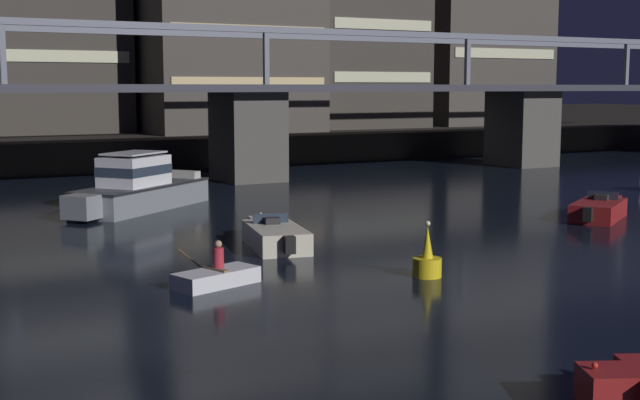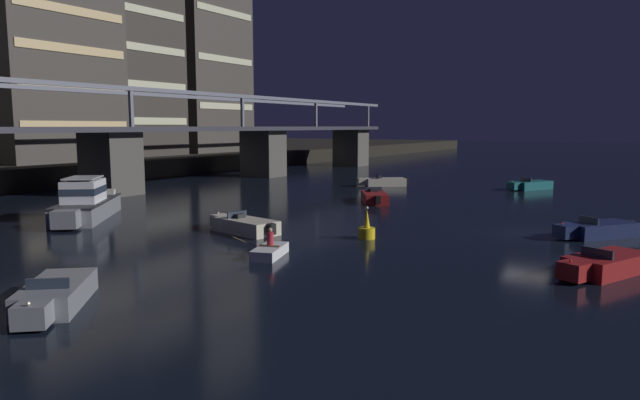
% 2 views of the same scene
% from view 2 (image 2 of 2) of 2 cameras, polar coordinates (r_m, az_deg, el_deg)
% --- Properties ---
extents(ground_plane, '(400.00, 400.00, 0.00)m').
position_cam_2_polar(ground_plane, '(34.54, 19.99, -3.17)').
color(ground_plane, black).
extents(river_bridge, '(94.63, 6.40, 9.38)m').
position_cam_2_polar(river_bridge, '(53.81, -20.16, 4.85)').
color(river_bridge, '#4C4944').
rests_on(river_bridge, ground).
extents(tower_central, '(13.87, 12.61, 20.35)m').
position_cam_2_polar(tower_central, '(71.97, -26.21, 11.55)').
color(tower_central, '#423D38').
rests_on(tower_central, far_riverbank).
extents(tower_east_tall, '(10.57, 13.94, 23.02)m').
position_cam_2_polar(tower_east_tall, '(82.25, -19.29, 12.20)').
color(tower_east_tall, '#38332D').
rests_on(tower_east_tall, far_riverbank).
extents(tower_east_low, '(12.71, 11.83, 34.35)m').
position_cam_2_polar(tower_east_low, '(91.39, -12.26, 15.49)').
color(tower_east_low, '#423D38').
rests_on(tower_east_low, far_riverbank).
extents(cabin_cruiser_near_left, '(8.40, 7.34, 2.79)m').
position_cam_2_polar(cabin_cruiser_near_left, '(40.37, -22.33, -0.30)').
color(cabin_cruiser_near_left, gray).
rests_on(cabin_cruiser_near_left, ground).
extents(speedboat_near_center, '(4.58, 4.16, 1.16)m').
position_cam_2_polar(speedboat_near_center, '(21.44, -24.91, -8.57)').
color(speedboat_near_center, gray).
rests_on(speedboat_near_center, ground).
extents(speedboat_near_right, '(4.79, 3.80, 1.16)m').
position_cam_2_polar(speedboat_near_right, '(45.96, 5.43, 0.29)').
color(speedboat_near_right, maroon).
rests_on(speedboat_near_right, ground).
extents(speedboat_mid_left, '(2.58, 5.22, 1.16)m').
position_cam_2_polar(speedboat_mid_left, '(33.03, -7.57, -2.52)').
color(speedboat_mid_left, beige).
rests_on(speedboat_mid_left, ground).
extents(speedboat_mid_center, '(4.05, 4.66, 1.16)m').
position_cam_2_polar(speedboat_mid_center, '(58.59, 6.34, 1.80)').
color(speedboat_mid_center, beige).
rests_on(speedboat_mid_center, ground).
extents(speedboat_mid_right, '(5.00, 3.27, 1.16)m').
position_cam_2_polar(speedboat_mid_right, '(26.37, 26.50, -5.76)').
color(speedboat_mid_right, maroon).
rests_on(speedboat_mid_right, ground).
extents(speedboat_far_left, '(4.86, 3.63, 1.16)m').
position_cam_2_polar(speedboat_far_left, '(58.69, 20.20, 1.40)').
color(speedboat_far_left, '#196066').
rests_on(speedboat_far_left, ground).
extents(speedboat_far_center, '(4.62, 4.10, 1.16)m').
position_cam_2_polar(speedboat_far_center, '(34.93, 25.88, -2.66)').
color(speedboat_far_center, '#19234C').
rests_on(speedboat_far_center, ground).
extents(channel_buoy, '(0.90, 0.90, 1.76)m').
position_cam_2_polar(channel_buoy, '(31.07, 4.68, -2.99)').
color(channel_buoy, yellow).
rests_on(channel_buoy, ground).
extents(dinghy_with_paddler, '(2.81, 2.66, 1.36)m').
position_cam_2_polar(dinghy_with_paddler, '(26.87, -5.04, -5.07)').
color(dinghy_with_paddler, silver).
rests_on(dinghy_with_paddler, ground).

